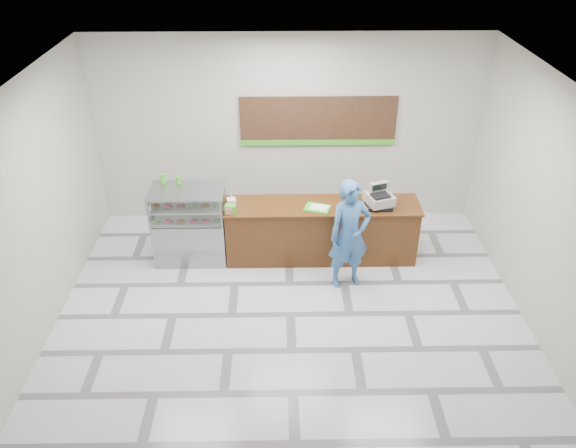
{
  "coord_description": "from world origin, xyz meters",
  "views": [
    {
      "loc": [
        -0.15,
        -6.53,
        5.61
      ],
      "look_at": [
        -0.03,
        0.9,
        1.06
      ],
      "focal_mm": 35.0,
      "sensor_mm": 36.0,
      "label": 1
    }
  ],
  "objects_px": {
    "sales_counter": "(321,231)",
    "serving_tray": "(318,208)",
    "display_case": "(190,224)",
    "cash_register": "(379,198)",
    "customer": "(349,235)"
  },
  "relations": [
    {
      "from": "display_case",
      "to": "cash_register",
      "type": "relative_size",
      "value": 2.52
    },
    {
      "from": "sales_counter",
      "to": "cash_register",
      "type": "height_order",
      "value": "cash_register"
    },
    {
      "from": "sales_counter",
      "to": "serving_tray",
      "type": "bearing_deg",
      "value": -123.83
    },
    {
      "from": "cash_register",
      "to": "serving_tray",
      "type": "xyz_separation_m",
      "value": [
        -1.01,
        -0.07,
        -0.13
      ]
    },
    {
      "from": "sales_counter",
      "to": "display_case",
      "type": "distance_m",
      "value": 2.23
    },
    {
      "from": "cash_register",
      "to": "serving_tray",
      "type": "height_order",
      "value": "cash_register"
    },
    {
      "from": "display_case",
      "to": "sales_counter",
      "type": "bearing_deg",
      "value": 0.01
    },
    {
      "from": "customer",
      "to": "sales_counter",
      "type": "bearing_deg",
      "value": 101.26
    },
    {
      "from": "cash_register",
      "to": "customer",
      "type": "relative_size",
      "value": 0.29
    },
    {
      "from": "display_case",
      "to": "cash_register",
      "type": "distance_m",
      "value": 3.19
    },
    {
      "from": "display_case",
      "to": "cash_register",
      "type": "bearing_deg",
      "value": -0.89
    },
    {
      "from": "sales_counter",
      "to": "customer",
      "type": "distance_m",
      "value": 0.94
    },
    {
      "from": "display_case",
      "to": "serving_tray",
      "type": "relative_size",
      "value": 2.82
    },
    {
      "from": "display_case",
      "to": "customer",
      "type": "distance_m",
      "value": 2.72
    },
    {
      "from": "sales_counter",
      "to": "cash_register",
      "type": "relative_size",
      "value": 6.17
    }
  ]
}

